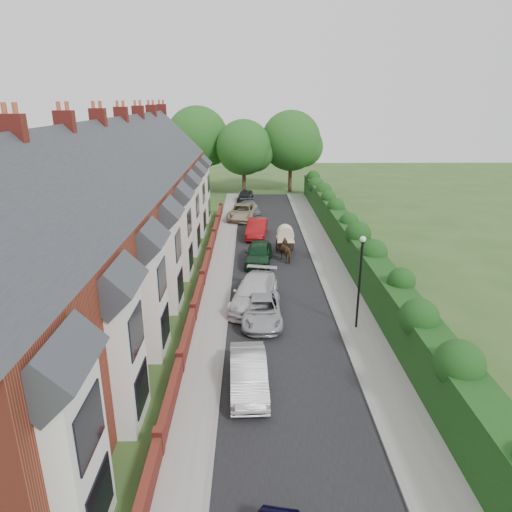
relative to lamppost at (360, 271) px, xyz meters
The scene contains 23 objects.
ground 6.20m from the lamppost, 130.36° to the right, with size 140.00×140.00×0.00m, color #2D4C1E.
road 8.66m from the lamppost, 119.12° to the left, with size 6.00×58.00×0.02m, color black.
pavement_hedge_side 7.71m from the lamppost, 88.36° to the left, with size 2.20×58.00×0.12m, color gray.
pavement_house_side 10.93m from the lamppost, 137.91° to the left, with size 1.70×58.00×0.12m, color gray.
kerb_hedge_side 7.76m from the lamppost, 96.92° to the left, with size 0.18×58.00×0.13m, color gray.
kerb_house_side 10.38m from the lamppost, 134.79° to the left, with size 0.18×58.00×0.13m, color gray.
hedge 7.47m from the lamppost, 74.05° to the left, with size 2.10×58.00×2.85m.
terrace_row 15.52m from the lamppost, 157.25° to the left, with size 9.05×40.50×11.50m.
garden_wall_row 10.98m from the lamppost, 145.56° to the left, with size 0.35×40.35×1.10m.
lamppost is the anchor object (origin of this frame).
tree_far_left 36.66m from the lamppost, 99.53° to the left, with size 7.14×6.80×9.29m.
tree_far_right 38.20m from the lamppost, 90.02° to the left, with size 7.98×7.60×10.31m.
tree_far_back 41.01m from the lamppost, 107.06° to the left, with size 8.40×8.00×10.82m.
car_silver_a 8.14m from the lamppost, 137.64° to the right, with size 1.52×4.36×1.44m, color silver.
car_silver_b 5.75m from the lamppost, 168.69° to the left, with size 2.16×4.68×1.30m, color #A4A6AC.
car_white 6.66m from the lamppost, 150.94° to the left, with size 2.26×5.55×1.61m, color silver.
car_green 11.71m from the lamppost, 115.91° to the left, with size 1.85×4.60×1.57m, color black.
car_red 18.10m from the lamppost, 106.29° to the left, with size 1.65×4.72×1.56m, color maroon.
car_beige 24.39m from the lamppost, 105.30° to the left, with size 2.51×5.45×1.51m, color tan.
car_grey 26.31m from the lamppost, 102.49° to the left, with size 1.85×4.54×1.32m, color slate.
car_black 32.48m from the lamppost, 101.05° to the left, with size 1.66×4.13×1.41m, color black.
horse 11.43m from the lamppost, 104.79° to the left, with size 0.87×1.90×1.61m, color #51361D.
horse_cart 13.31m from the lamppost, 102.50° to the left, with size 1.37×3.03×2.19m.
Camera 1 is at (-2.19, -17.62, 11.63)m, focal length 32.00 mm.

